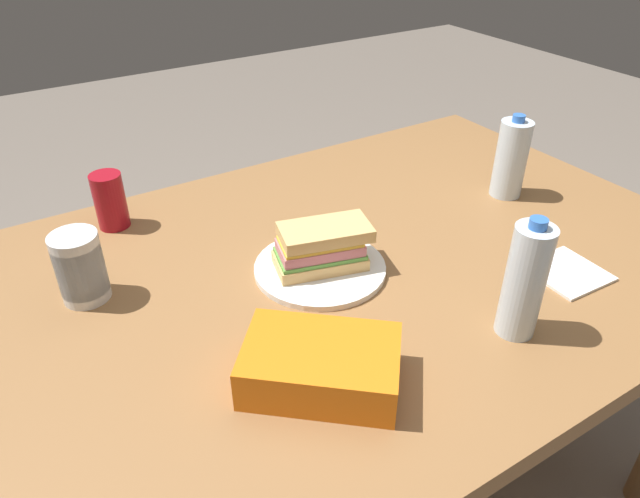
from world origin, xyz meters
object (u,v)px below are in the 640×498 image
paper_plate (320,268)px  dining_table (358,295)px  water_bottle_tall (525,281)px  plastic_cup_stack (80,267)px  water_bottle_spare (511,159)px  sandwich (322,247)px  chip_bag (321,365)px  soda_can_red (110,201)px

paper_plate → dining_table: bearing=-4.0°
water_bottle_tall → plastic_cup_stack: 0.75m
water_bottle_tall → water_bottle_spare: bearing=45.0°
plastic_cup_stack → water_bottle_tall: bearing=-38.9°
dining_table → water_bottle_spare: size_ratio=7.36×
dining_table → sandwich: bearing=175.2°
chip_bag → dining_table: bearing=-94.6°
dining_table → plastic_cup_stack: 0.54m
plastic_cup_stack → dining_table: bearing=-18.0°
soda_can_red → sandwich: bearing=-52.4°
dining_table → paper_plate: size_ratio=5.69×
water_bottle_tall → soda_can_red: bearing=124.1°
paper_plate → water_bottle_tall: 0.38m
dining_table → plastic_cup_stack: (-0.49, 0.16, 0.16)m
plastic_cup_stack → water_bottle_spare: size_ratio=0.67×
paper_plate → plastic_cup_stack: 0.43m
soda_can_red → water_bottle_spare: (0.83, -0.34, 0.03)m
soda_can_red → chip_bag: 0.64m
water_bottle_tall → plastic_cup_stack: size_ratio=1.65×
sandwich → water_bottle_tall: bearing=-60.5°
dining_table → water_bottle_spare: water_bottle_spare is taller
paper_plate → water_bottle_spare: (0.54, 0.04, 0.09)m
paper_plate → water_bottle_spare: size_ratio=1.29×
sandwich → water_bottle_spare: bearing=3.8°
sandwich → water_bottle_spare: (0.54, 0.04, 0.04)m
dining_table → chip_bag: 0.37m
dining_table → soda_can_red: soda_can_red is taller
dining_table → water_bottle_tall: (0.10, -0.31, 0.19)m
sandwich → plastic_cup_stack: size_ratio=1.53×
chip_bag → water_bottle_tall: 0.35m
water_bottle_tall → plastic_cup_stack: water_bottle_tall is taller
sandwich → soda_can_red: 0.48m
paper_plate → plastic_cup_stack: size_ratio=1.94×
paper_plate → soda_can_red: bearing=127.1°
paper_plate → chip_bag: bearing=-121.7°
water_bottle_spare → chip_bag: bearing=-157.7°
soda_can_red → water_bottle_spare: bearing=-22.5°
sandwich → plastic_cup_stack: 0.43m
dining_table → sandwich: 0.17m
chip_bag → water_bottle_tall: (0.34, -0.07, 0.07)m
chip_bag → water_bottle_spare: bearing=-117.1°
sandwich → plastic_cup_stack: plastic_cup_stack is taller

